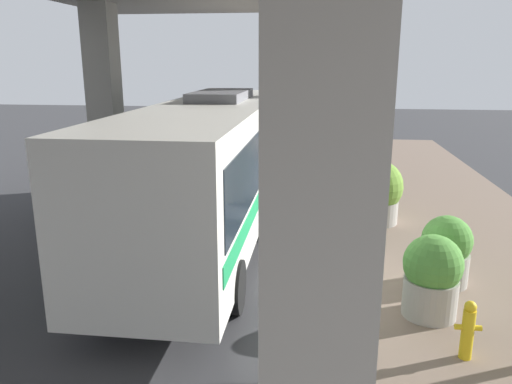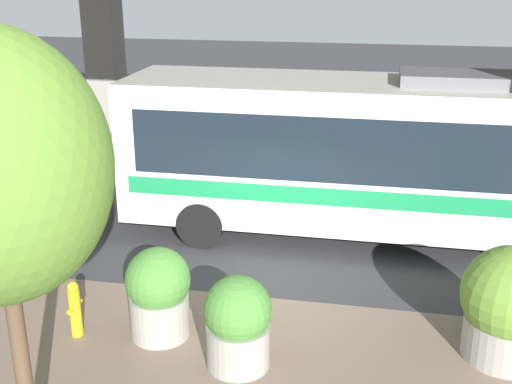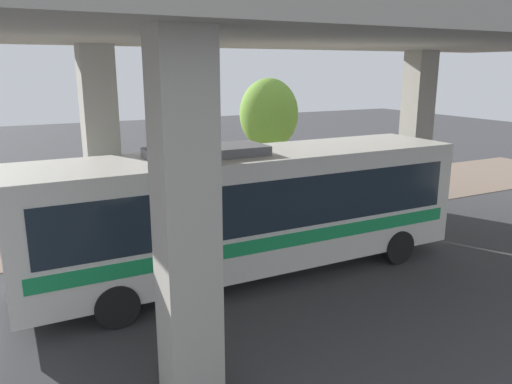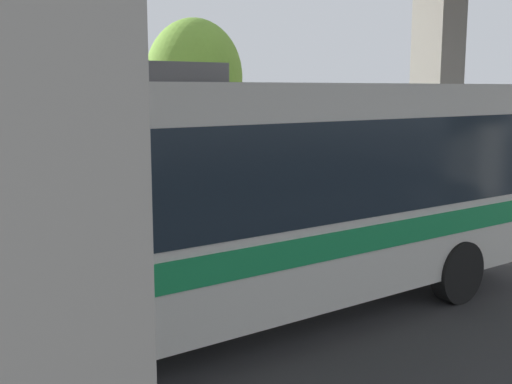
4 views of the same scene
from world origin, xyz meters
The scene contains 7 objects.
ground_plane centered at (0.00, 0.00, 0.00)m, with size 80.00×80.00×0.00m, color #38383A.
sidewalk_strip centered at (-3.00, 0.00, 0.01)m, with size 6.00×40.00×0.02m.
bus centered at (3.22, -2.64, 1.99)m, with size 2.79×12.09×3.67m.
fire_hydrant centered at (-1.81, 2.61, 0.49)m, with size 0.40×0.19×0.98m.
planter_front centered at (-2.09, -0.13, 0.73)m, with size 1.00×1.00×1.46m.
planter_middle centered at (-1.10, -4.08, 0.89)m, with size 1.49×1.49×1.82m.
planter_back centered at (-1.52, 1.29, 0.77)m, with size 1.04×1.04×1.53m.
Camera 1 is at (0.54, 9.76, 4.46)m, focal length 35.00 mm.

